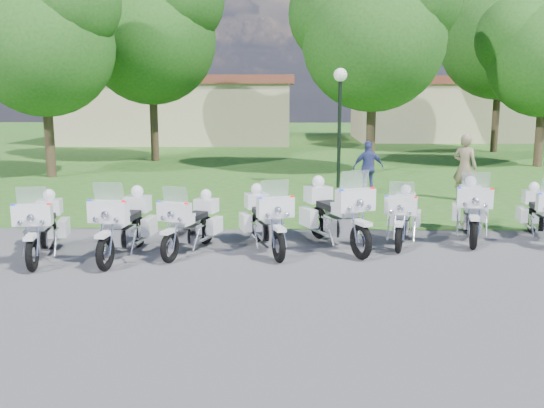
{
  "coord_description": "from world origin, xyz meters",
  "views": [
    {
      "loc": [
        0.84,
        -10.85,
        3.21
      ],
      "look_at": [
        0.56,
        1.2,
        0.95
      ],
      "focal_mm": 40.0,
      "sensor_mm": 36.0,
      "label": 1
    }
  ],
  "objects_px": {
    "motorcycle_2": "(192,222)",
    "motorcycle_7": "(542,212)",
    "motorcycle_4": "(335,213)",
    "motorcycle_0": "(43,226)",
    "bystander_a": "(465,167)",
    "lamp_post": "(340,98)",
    "bystander_c": "(368,168)",
    "motorcycle_5": "(403,215)",
    "motorcycle_6": "(471,209)",
    "motorcycle_1": "(125,223)",
    "motorcycle_3": "(265,219)"
  },
  "relations": [
    {
      "from": "motorcycle_2",
      "to": "motorcycle_7",
      "type": "bearing_deg",
      "value": -151.73
    },
    {
      "from": "motorcycle_4",
      "to": "motorcycle_7",
      "type": "bearing_deg",
      "value": 165.47
    },
    {
      "from": "motorcycle_2",
      "to": "motorcycle_7",
      "type": "height_order",
      "value": "motorcycle_2"
    },
    {
      "from": "motorcycle_0",
      "to": "bystander_a",
      "type": "height_order",
      "value": "bystander_a"
    },
    {
      "from": "lamp_post",
      "to": "bystander_c",
      "type": "height_order",
      "value": "lamp_post"
    },
    {
      "from": "motorcycle_0",
      "to": "motorcycle_5",
      "type": "distance_m",
      "value": 7.33
    },
    {
      "from": "motorcycle_2",
      "to": "motorcycle_6",
      "type": "distance_m",
      "value": 6.09
    },
    {
      "from": "motorcycle_2",
      "to": "motorcycle_0",
      "type": "bearing_deg",
      "value": 29.97
    },
    {
      "from": "motorcycle_2",
      "to": "motorcycle_5",
      "type": "height_order",
      "value": "motorcycle_2"
    },
    {
      "from": "motorcycle_4",
      "to": "bystander_a",
      "type": "relative_size",
      "value": 1.21
    },
    {
      "from": "motorcycle_4",
      "to": "motorcycle_7",
      "type": "height_order",
      "value": "motorcycle_4"
    },
    {
      "from": "motorcycle_0",
      "to": "motorcycle_6",
      "type": "height_order",
      "value": "motorcycle_6"
    },
    {
      "from": "motorcycle_1",
      "to": "motorcycle_3",
      "type": "height_order",
      "value": "motorcycle_1"
    },
    {
      "from": "motorcycle_0",
      "to": "motorcycle_4",
      "type": "relative_size",
      "value": 0.95
    },
    {
      "from": "motorcycle_0",
      "to": "motorcycle_4",
      "type": "xyz_separation_m",
      "value": [
        5.74,
        1.0,
        0.08
      ]
    },
    {
      "from": "motorcycle_7",
      "to": "bystander_c",
      "type": "distance_m",
      "value": 6.53
    },
    {
      "from": "bystander_a",
      "to": "motorcycle_4",
      "type": "bearing_deg",
      "value": 90.34
    },
    {
      "from": "motorcycle_5",
      "to": "motorcycle_6",
      "type": "relative_size",
      "value": 0.9
    },
    {
      "from": "motorcycle_1",
      "to": "motorcycle_2",
      "type": "distance_m",
      "value": 1.31
    },
    {
      "from": "motorcycle_0",
      "to": "motorcycle_3",
      "type": "height_order",
      "value": "motorcycle_3"
    },
    {
      "from": "motorcycle_0",
      "to": "motorcycle_7",
      "type": "height_order",
      "value": "motorcycle_0"
    },
    {
      "from": "motorcycle_4",
      "to": "motorcycle_5",
      "type": "height_order",
      "value": "motorcycle_4"
    },
    {
      "from": "bystander_c",
      "to": "bystander_a",
      "type": "bearing_deg",
      "value": 152.56
    },
    {
      "from": "motorcycle_3",
      "to": "motorcycle_6",
      "type": "relative_size",
      "value": 0.97
    },
    {
      "from": "motorcycle_5",
      "to": "bystander_c",
      "type": "distance_m",
      "value": 6.19
    },
    {
      "from": "motorcycle_1",
      "to": "bystander_c",
      "type": "relative_size",
      "value": 1.42
    },
    {
      "from": "motorcycle_4",
      "to": "bystander_a",
      "type": "distance_m",
      "value": 7.0
    },
    {
      "from": "motorcycle_2",
      "to": "motorcycle_3",
      "type": "relative_size",
      "value": 0.92
    },
    {
      "from": "motorcycle_6",
      "to": "bystander_c",
      "type": "bearing_deg",
      "value": -62.31
    },
    {
      "from": "motorcycle_5",
      "to": "bystander_a",
      "type": "bearing_deg",
      "value": -103.13
    },
    {
      "from": "motorcycle_4",
      "to": "motorcycle_7",
      "type": "xyz_separation_m",
      "value": [
        4.56,
        0.75,
        -0.11
      ]
    },
    {
      "from": "lamp_post",
      "to": "motorcycle_6",
      "type": "bearing_deg",
      "value": -71.72
    },
    {
      "from": "motorcycle_3",
      "to": "bystander_c",
      "type": "relative_size",
      "value": 1.34
    },
    {
      "from": "motorcycle_1",
      "to": "motorcycle_2",
      "type": "height_order",
      "value": "motorcycle_1"
    },
    {
      "from": "motorcycle_2",
      "to": "motorcycle_3",
      "type": "distance_m",
      "value": 1.49
    },
    {
      "from": "motorcycle_3",
      "to": "motorcycle_4",
      "type": "relative_size",
      "value": 0.94
    },
    {
      "from": "motorcycle_1",
      "to": "bystander_c",
      "type": "bearing_deg",
      "value": -121.14
    },
    {
      "from": "motorcycle_1",
      "to": "bystander_a",
      "type": "relative_size",
      "value": 1.21
    },
    {
      "from": "motorcycle_4",
      "to": "motorcycle_1",
      "type": "bearing_deg",
      "value": -12.14
    },
    {
      "from": "motorcycle_6",
      "to": "bystander_c",
      "type": "relative_size",
      "value": 1.39
    },
    {
      "from": "motorcycle_5",
      "to": "lamp_post",
      "type": "relative_size",
      "value": 0.53
    },
    {
      "from": "motorcycle_2",
      "to": "motorcycle_3",
      "type": "xyz_separation_m",
      "value": [
        1.48,
        0.16,
        0.05
      ]
    },
    {
      "from": "motorcycle_0",
      "to": "motorcycle_7",
      "type": "bearing_deg",
      "value": -179.96
    },
    {
      "from": "motorcycle_5",
      "to": "bystander_c",
      "type": "xyz_separation_m",
      "value": [
        0.08,
        6.18,
        0.24
      ]
    },
    {
      "from": "bystander_a",
      "to": "lamp_post",
      "type": "bearing_deg",
      "value": 5.47
    },
    {
      "from": "lamp_post",
      "to": "motorcycle_2",
      "type": "bearing_deg",
      "value": -113.88
    },
    {
      "from": "motorcycle_3",
      "to": "lamp_post",
      "type": "relative_size",
      "value": 0.57
    },
    {
      "from": "motorcycle_0",
      "to": "motorcycle_1",
      "type": "xyz_separation_m",
      "value": [
        1.57,
        0.14,
        0.03
      ]
    },
    {
      "from": "bystander_a",
      "to": "bystander_c",
      "type": "height_order",
      "value": "bystander_a"
    },
    {
      "from": "motorcycle_7",
      "to": "bystander_a",
      "type": "relative_size",
      "value": 1.09
    }
  ]
}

